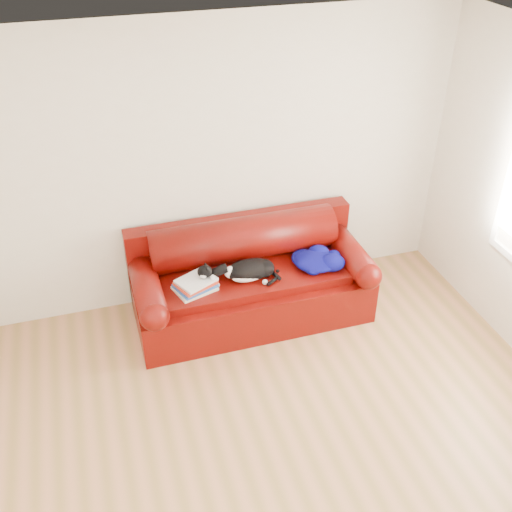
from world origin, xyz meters
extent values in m
plane|color=olive|center=(0.00, 0.00, 0.00)|extent=(4.50, 4.50, 0.00)
cube|color=beige|center=(0.00, 2.00, 1.30)|extent=(4.50, 0.02, 2.60)
cube|color=white|center=(0.00, 0.00, 2.60)|extent=(4.50, 4.00, 0.02)
cube|color=#3A0802|center=(0.21, 1.50, 0.21)|extent=(2.10, 0.90, 0.42)
cube|color=#3A0802|center=(0.21, 1.45, 0.45)|extent=(1.66, 0.62, 0.10)
cylinder|color=black|center=(-0.72, 1.17, 0.03)|extent=(0.06, 0.06, 0.05)
cylinder|color=black|center=(1.14, 1.17, 0.03)|extent=(0.06, 0.06, 0.05)
cylinder|color=black|center=(-0.72, 1.83, 0.03)|extent=(0.06, 0.06, 0.05)
cylinder|color=black|center=(1.14, 1.83, 0.03)|extent=(0.06, 0.06, 0.05)
cube|color=#3A0802|center=(0.21, 1.86, 0.42)|extent=(2.10, 0.18, 0.85)
cylinder|color=#3A0802|center=(0.21, 1.75, 0.68)|extent=(1.70, 0.40, 0.40)
cylinder|color=#3A0802|center=(-0.72, 1.50, 0.54)|extent=(0.24, 0.88, 0.24)
sphere|color=#3A0802|center=(-0.72, 1.06, 0.54)|extent=(0.24, 0.24, 0.24)
cylinder|color=#3A0802|center=(1.14, 1.50, 0.54)|extent=(0.24, 0.88, 0.24)
sphere|color=#3A0802|center=(1.14, 1.06, 0.54)|extent=(0.24, 0.24, 0.24)
cube|color=beige|center=(-0.32, 1.37, 0.51)|extent=(0.39, 0.34, 0.02)
cube|color=white|center=(-0.32, 1.37, 0.51)|extent=(0.38, 0.33, 0.02)
cube|color=#1D4C9F|center=(-0.32, 1.37, 0.54)|extent=(0.39, 0.34, 0.02)
cube|color=white|center=(-0.32, 1.37, 0.54)|extent=(0.37, 0.33, 0.02)
cube|color=red|center=(-0.32, 1.37, 0.56)|extent=(0.38, 0.34, 0.02)
cube|color=white|center=(-0.32, 1.37, 0.56)|extent=(0.37, 0.33, 0.02)
cube|color=silver|center=(-0.32, 1.37, 0.59)|extent=(0.37, 0.34, 0.02)
cube|color=white|center=(-0.32, 1.37, 0.59)|extent=(0.36, 0.33, 0.02)
ellipsoid|color=black|center=(0.17, 1.39, 0.59)|extent=(0.46, 0.31, 0.18)
ellipsoid|color=white|center=(0.14, 1.34, 0.56)|extent=(0.31, 0.19, 0.11)
ellipsoid|color=white|center=(0.00, 1.39, 0.59)|extent=(0.14, 0.13, 0.11)
ellipsoid|color=black|center=(0.30, 1.37, 0.57)|extent=(0.20, 0.20, 0.15)
ellipsoid|color=black|center=(-0.10, 1.44, 0.64)|extent=(0.14, 0.14, 0.11)
ellipsoid|color=white|center=(-0.12, 1.41, 0.63)|extent=(0.07, 0.06, 0.04)
sphere|color=#BF7272|center=(-0.14, 1.40, 0.63)|extent=(0.01, 0.01, 0.01)
cone|color=black|center=(-0.10, 1.41, 0.69)|extent=(0.05, 0.05, 0.05)
cone|color=black|center=(-0.08, 1.47, 0.69)|extent=(0.05, 0.05, 0.05)
cylinder|color=black|center=(0.38, 1.33, 0.53)|extent=(0.07, 0.15, 0.04)
sphere|color=white|center=(-0.04, 1.38, 0.52)|extent=(0.04, 0.04, 0.04)
sphere|color=white|center=(0.27, 1.27, 0.52)|extent=(0.04, 0.04, 0.04)
ellipsoid|color=#020849|center=(0.78, 1.39, 0.56)|extent=(0.45, 0.43, 0.13)
ellipsoid|color=#020849|center=(0.90, 1.31, 0.57)|extent=(0.28, 0.25, 0.15)
ellipsoid|color=#020849|center=(0.70, 1.47, 0.55)|extent=(0.29, 0.31, 0.10)
ellipsoid|color=#020849|center=(0.85, 1.49, 0.57)|extent=(0.23, 0.20, 0.15)
ellipsoid|color=#020849|center=(0.72, 1.30, 0.55)|extent=(0.18, 0.19, 0.09)
ellipsoid|color=silver|center=(0.83, 1.31, 0.58)|extent=(0.18, 0.10, 0.04)
camera|label=1|loc=(-1.03, -2.67, 3.58)|focal=42.00mm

